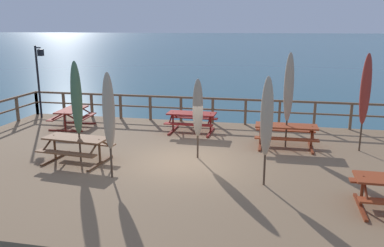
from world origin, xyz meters
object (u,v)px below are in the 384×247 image
object	(u,v)px
picnic_table_mid_centre	(76,144)
patio_umbrella_tall_mid_right	(289,88)
picnic_table_front_left	(192,118)
lamp_post_hooked	(39,71)
picnic_table_back_right	(286,131)
patio_umbrella_short_back	(365,90)
picnic_table_back_left	(72,114)
patio_umbrella_tall_back_right	(109,112)
patio_umbrella_short_mid	(198,108)
patio_umbrella_tall_front	(77,99)
patio_umbrella_tall_back_left	(267,117)

from	to	relation	value
picnic_table_mid_centre	patio_umbrella_tall_mid_right	bearing A→B (deg)	24.70
picnic_table_front_left	lamp_post_hooked	world-z (taller)	lamp_post_hooked
picnic_table_back_right	patio_umbrella_short_back	xyz separation A→B (m)	(2.39, 0.07, 1.47)
picnic_table_back_left	picnic_table_front_left	world-z (taller)	same
picnic_table_mid_centre	patio_umbrella_short_back	distance (m)	9.21
lamp_post_hooked	patio_umbrella_tall_back_right	bearing A→B (deg)	-45.99
picnic_table_front_left	lamp_post_hooked	distance (m)	7.28
picnic_table_front_left	patio_umbrella_short_mid	world-z (taller)	patio_umbrella_short_mid
patio_umbrella_short_back	patio_umbrella_tall_back_right	xyz separation A→B (m)	(-7.07, -3.89, -0.21)
picnic_table_back_left	picnic_table_back_right	size ratio (longest dim) A/B	0.84
patio_umbrella_tall_front	lamp_post_hooked	bearing A→B (deg)	131.28
picnic_table_back_right	lamp_post_hooked	distance (m)	10.93
picnic_table_mid_centre	patio_umbrella_short_mid	xyz separation A→B (m)	(3.51, 1.11, 1.03)
picnic_table_back_left	patio_umbrella_tall_back_right	size ratio (longest dim) A/B	0.61
patio_umbrella_tall_front	patio_umbrella_tall_mid_right	size ratio (longest dim) A/B	0.95
patio_umbrella_tall_mid_right	picnic_table_back_right	bearing A→B (deg)	-103.88
picnic_table_front_left	patio_umbrella_tall_back_left	distance (m)	5.73
lamp_post_hooked	patio_umbrella_short_back	bearing A→B (deg)	-9.67
patio_umbrella_tall_back_left	picnic_table_back_right	bearing A→B (deg)	80.11
picnic_table_back_right	patio_umbrella_tall_back_right	distance (m)	6.18
patio_umbrella_tall_mid_right	patio_umbrella_tall_back_left	bearing A→B (deg)	-99.92
patio_umbrella_tall_back_right	picnic_table_back_right	bearing A→B (deg)	39.23
picnic_table_back_right	patio_umbrella_tall_front	world-z (taller)	patio_umbrella_tall_front
patio_umbrella_tall_front	patio_umbrella_short_back	size ratio (longest dim) A/B	0.95
picnic_table_mid_centre	patio_umbrella_tall_back_right	size ratio (longest dim) A/B	0.71
patio_umbrella_short_back	picnic_table_back_right	bearing A→B (deg)	-178.40
patio_umbrella_short_back	patio_umbrella_tall_back_right	world-z (taller)	patio_umbrella_short_back
picnic_table_front_left	patio_umbrella_tall_back_left	size ratio (longest dim) A/B	0.66
picnic_table_back_right	patio_umbrella_tall_back_right	bearing A→B (deg)	-140.77
lamp_post_hooked	picnic_table_front_left	bearing A→B (deg)	-8.16
patio_umbrella_tall_back_left	patio_umbrella_short_back	bearing A→B (deg)	49.96
picnic_table_mid_centre	patio_umbrella_short_mid	size ratio (longest dim) A/B	0.82
picnic_table_back_left	patio_umbrella_tall_back_left	distance (m)	9.11
patio_umbrella_tall_mid_right	lamp_post_hooked	world-z (taller)	same
patio_umbrella_tall_front	lamp_post_hooked	distance (m)	6.70
picnic_table_mid_centre	picnic_table_back_right	bearing A→B (deg)	24.51
picnic_table_back_left	patio_umbrella_short_back	distance (m)	10.97
picnic_table_back_right	patio_umbrella_tall_back_left	distance (m)	3.77
picnic_table_front_left	patio_umbrella_short_mid	bearing A→B (deg)	-74.60
patio_umbrella_short_back	patio_umbrella_tall_mid_right	bearing A→B (deg)	-179.06
patio_umbrella_tall_front	patio_umbrella_tall_mid_right	bearing A→B (deg)	24.36
patio_umbrella_tall_back_left	patio_umbrella_tall_back_right	xyz separation A→B (m)	(-4.07, -0.32, 0.03)
patio_umbrella_tall_front	patio_umbrella_tall_back_left	bearing A→B (deg)	-7.64
picnic_table_mid_centre	picnic_table_back_left	world-z (taller)	same
picnic_table_mid_centre	patio_umbrella_short_mid	distance (m)	3.82
picnic_table_front_left	patio_umbrella_tall_back_right	size ratio (longest dim) A/B	0.65
patio_umbrella_tall_front	patio_umbrella_tall_back_left	world-z (taller)	patio_umbrella_tall_front
patio_umbrella_tall_back_left	patio_umbrella_tall_back_right	bearing A→B (deg)	-175.51
picnic_table_mid_centre	patio_umbrella_tall_front	xyz separation A→B (m)	(0.07, 0.08, 1.38)
picnic_table_back_left	patio_umbrella_short_back	size ratio (longest dim) A/B	0.54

